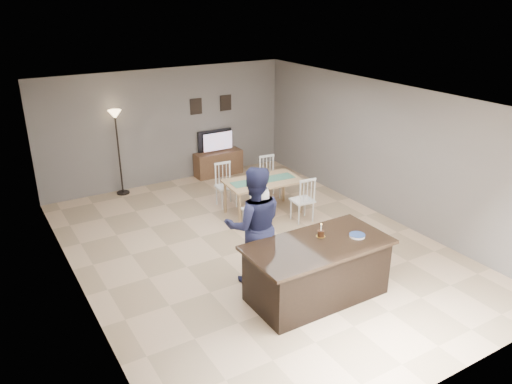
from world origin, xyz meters
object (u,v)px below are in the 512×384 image
man (254,226)px  floor_lamp (116,130)px  television (217,141)px  kitchen_island (317,270)px  plate_stack (357,236)px  tv_console (218,163)px  woman (258,235)px  dining_table (263,186)px  birthday_cake (321,233)px

man → floor_lamp: (-0.69, 4.71, 0.54)m
television → kitchen_island: bearing=78.0°
man → plate_stack: (1.18, -1.01, -0.04)m
tv_console → woman: 5.01m
woman → dining_table: (1.41, 2.14, -0.19)m
birthday_cake → television: bearing=79.3°
birthday_cake → dining_table: birthday_cake is taller
kitchen_island → man: man is taller
birthday_cake → dining_table: size_ratio=0.12×
television → dining_table: bearing=84.1°
woman → man: (-0.07, 0.00, 0.17)m
television → birthday_cake: bearing=79.3°
kitchen_island → man: (-0.56, 0.88, 0.50)m
television → birthday_cake: size_ratio=4.29×
floor_lamp → plate_stack: bearing=-71.9°
kitchen_island → television: (1.20, 5.64, 0.41)m
man → birthday_cake: (0.72, -0.72, -0.01)m
tv_console → floor_lamp: bearing=179.5°
plate_stack → birthday_cake: bearing=147.8°
plate_stack → tv_console: bearing=84.3°
woman → man: 0.19m
woman → man: size_ratio=0.82×
man → floor_lamp: size_ratio=0.99×
woman → man: bearing=-15.7°
kitchen_island → plate_stack: 0.79m
woman → plate_stack: 1.51m
kitchen_island → birthday_cake: bearing=43.8°
tv_console → television: 0.57m
tv_console → television: television is taller
man → television: bearing=-89.7°
plate_stack → dining_table: size_ratio=0.13×
kitchen_island → birthday_cake: 0.55m
plate_stack → woman: bearing=137.7°
tv_console → floor_lamp: 2.72m
floor_lamp → woman: bearing=-80.8°
woman → dining_table: 2.57m
woman → plate_stack: (1.11, -1.01, 0.13)m
birthday_cake → plate_stack: (0.46, -0.29, -0.03)m
kitchen_island → dining_table: dining_table is taller
kitchen_island → tv_console: bearing=77.8°
tv_console → plate_stack: 5.76m
man → tv_console: bearing=-90.0°
tv_console → plate_stack: size_ratio=5.04×
plate_stack → dining_table: dining_table is taller
woman → dining_table: size_ratio=0.85×
kitchen_island → television: 5.78m
television → birthday_cake: (-1.03, -5.48, 0.09)m
kitchen_island → television: bearing=78.0°
plate_stack → man: bearing=139.5°
birthday_cake → kitchen_island: bearing=-136.2°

